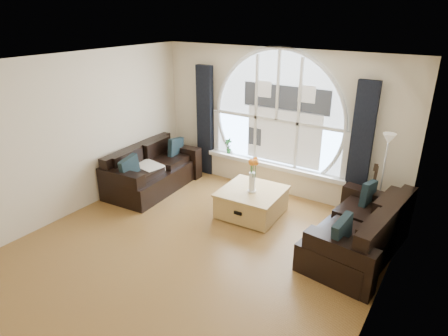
% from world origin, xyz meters
% --- Properties ---
extents(ground, '(5.00, 5.50, 0.01)m').
position_xyz_m(ground, '(0.00, 0.00, 0.00)').
color(ground, brown).
rests_on(ground, ground).
extents(ceiling, '(5.00, 5.50, 0.01)m').
position_xyz_m(ceiling, '(0.00, 0.00, 2.70)').
color(ceiling, silver).
rests_on(ceiling, ground).
extents(wall_back, '(5.00, 0.01, 2.70)m').
position_xyz_m(wall_back, '(0.00, 2.75, 1.35)').
color(wall_back, beige).
rests_on(wall_back, ground).
extents(wall_left, '(0.01, 5.50, 2.70)m').
position_xyz_m(wall_left, '(-2.50, 0.00, 1.35)').
color(wall_left, beige).
rests_on(wall_left, ground).
extents(wall_right, '(0.01, 5.50, 2.70)m').
position_xyz_m(wall_right, '(2.50, 0.00, 1.35)').
color(wall_right, beige).
rests_on(wall_right, ground).
extents(attic_slope, '(0.92, 5.50, 0.72)m').
position_xyz_m(attic_slope, '(2.20, 0.00, 2.35)').
color(attic_slope, silver).
rests_on(attic_slope, ground).
extents(arched_window, '(2.60, 0.06, 2.15)m').
position_xyz_m(arched_window, '(0.00, 2.72, 1.62)').
color(arched_window, silver).
rests_on(arched_window, wall_back).
extents(window_sill, '(2.90, 0.22, 0.08)m').
position_xyz_m(window_sill, '(0.00, 2.65, 0.51)').
color(window_sill, white).
rests_on(window_sill, wall_back).
extents(window_frame, '(2.76, 0.08, 2.15)m').
position_xyz_m(window_frame, '(0.00, 2.69, 1.62)').
color(window_frame, white).
rests_on(window_frame, wall_back).
extents(neighbor_house, '(1.70, 0.02, 1.50)m').
position_xyz_m(neighbor_house, '(0.15, 2.71, 1.50)').
color(neighbor_house, silver).
rests_on(neighbor_house, wall_back).
extents(curtain_left, '(0.35, 0.12, 2.30)m').
position_xyz_m(curtain_left, '(-1.60, 2.63, 1.15)').
color(curtain_left, black).
rests_on(curtain_left, ground).
extents(curtain_right, '(0.35, 0.12, 2.30)m').
position_xyz_m(curtain_right, '(1.60, 2.63, 1.15)').
color(curtain_right, black).
rests_on(curtain_right, ground).
extents(sofa_left, '(1.09, 1.96, 0.84)m').
position_xyz_m(sofa_left, '(-1.99, 1.40, 0.40)').
color(sofa_left, black).
rests_on(sofa_left, ground).
extents(sofa_right, '(1.18, 2.00, 0.84)m').
position_xyz_m(sofa_right, '(2.00, 1.34, 0.40)').
color(sofa_right, black).
rests_on(sofa_right, ground).
extents(coffee_chest, '(1.07, 1.07, 0.50)m').
position_xyz_m(coffee_chest, '(0.16, 1.53, 0.25)').
color(coffee_chest, '#AD884B').
rests_on(coffee_chest, ground).
extents(throw_blanket, '(0.64, 0.64, 0.10)m').
position_xyz_m(throw_blanket, '(-1.96, 1.15, 0.50)').
color(throw_blanket, silver).
rests_on(throw_blanket, sofa_left).
extents(vase_flowers, '(0.24, 0.24, 0.70)m').
position_xyz_m(vase_flowers, '(0.18, 1.48, 0.85)').
color(vase_flowers, white).
rests_on(vase_flowers, coffee_chest).
extents(floor_lamp, '(0.24, 0.24, 1.60)m').
position_xyz_m(floor_lamp, '(2.07, 2.27, 0.80)').
color(floor_lamp, '#B2B2B2').
rests_on(floor_lamp, ground).
extents(guitar, '(0.36, 0.24, 1.06)m').
position_xyz_m(guitar, '(1.94, 2.44, 0.53)').
color(guitar, brown).
rests_on(guitar, ground).
extents(potted_plant, '(0.18, 0.13, 0.32)m').
position_xyz_m(potted_plant, '(-1.04, 2.65, 0.71)').
color(potted_plant, '#1E6023').
rests_on(potted_plant, window_sill).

